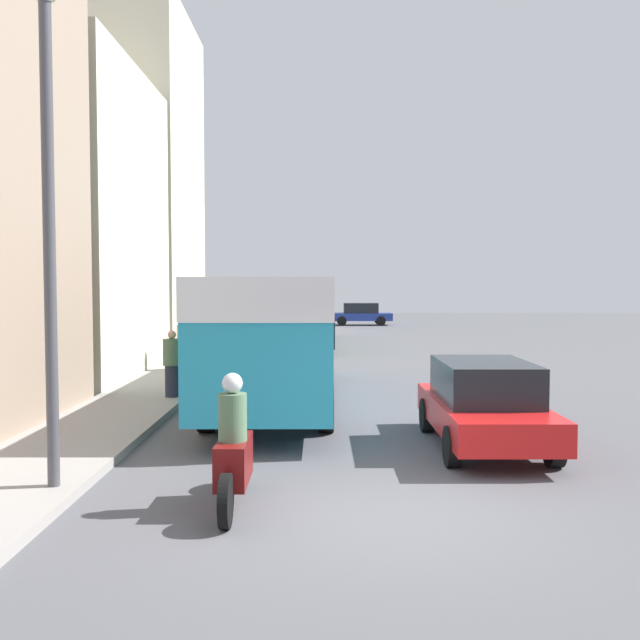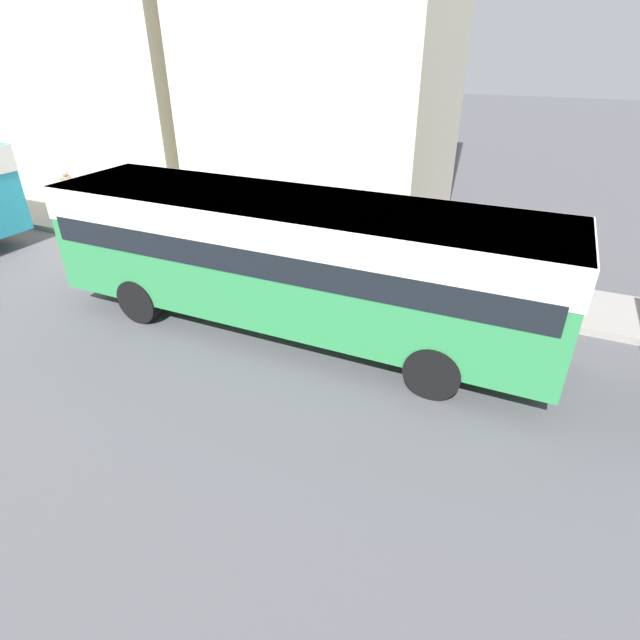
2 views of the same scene
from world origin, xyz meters
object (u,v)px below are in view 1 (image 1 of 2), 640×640
Objects in this scene: bus_lead at (274,322)px; pedestrian_near_curb at (169,364)px; car_crossing at (358,314)px; pedestrian_walking_away at (179,344)px; motorcycle_behind_lead at (231,454)px; car_far_curb at (481,403)px; bus_following at (296,306)px; bus_third_in_line at (302,296)px.

pedestrian_near_curb is at bearing -175.41° from bus_lead.
car_crossing is 27.27m from pedestrian_walking_away.
motorcycle_behind_lead is 13.59m from pedestrian_walking_away.
car_crossing reaches higher than car_far_curb.
car_crossing is 32.23m from pedestrian_near_curb.
bus_following is at bearing 100.70° from car_far_curb.
car_far_curb is (3.79, -20.07, -1.06)m from bus_following.
bus_third_in_line is 5.69m from car_crossing.
pedestrian_walking_away is at bearing 98.42° from pedestrian_near_curb.
pedestrian_walking_away is at bearing 122.80° from bus_lead.
pedestrian_walking_away is at bearing 125.84° from car_far_curb.
car_crossing is at bearing 47.57° from bus_third_in_line.
car_crossing is 2.67× the size of pedestrian_near_curb.
bus_following is 2.47× the size of car_far_curb.
motorcycle_behind_lead reaches higher than car_far_curb.
pedestrian_near_curb is (-2.55, -27.51, -1.12)m from bus_third_in_line.
car_far_curb is at bearing -54.16° from pedestrian_walking_away.
bus_following is 1.09× the size of bus_third_in_line.
car_far_curb is (3.81, -32.12, -1.28)m from bus_third_in_line.
pedestrian_walking_away is at bearing -98.51° from bus_third_in_line.
bus_following is 6.63× the size of pedestrian_near_curb.
bus_following reaches higher than car_far_curb.
pedestrian_walking_away is (-3.35, -10.19, -0.87)m from bus_following.
motorcycle_behind_lead is 1.41× the size of pedestrian_near_curb.
car_crossing is at bearing 83.10° from bus_lead.
bus_following reaches higher than pedestrian_walking_away.
pedestrian_walking_away is (-7.07, -26.33, 0.19)m from car_crossing.
bus_following is at bearing 71.82° from pedestrian_walking_away.
car_far_curb is at bearing -35.95° from pedestrian_near_curb.
bus_lead is 1.19× the size of bus_third_in_line.
car_crossing is (3.74, 4.09, -1.28)m from bus_third_in_line.
bus_third_in_line reaches higher than car_far_curb.
car_crossing is (3.80, 31.41, -1.14)m from bus_lead.
motorcycle_behind_lead is at bearing -90.21° from bus_third_in_line.
bus_third_in_line is at bearing 89.87° from bus_lead.
bus_lead reaches higher than car_crossing.
car_far_curb is at bearing -51.18° from bus_lead.
bus_third_in_line reaches higher than pedestrian_near_curb.
car_crossing is (3.72, 16.14, -1.06)m from bus_following.
bus_lead is at bearing -90.13° from bus_third_in_line.
bus_third_in_line reaches higher than bus_following.
bus_following is 15.70m from pedestrian_near_curb.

